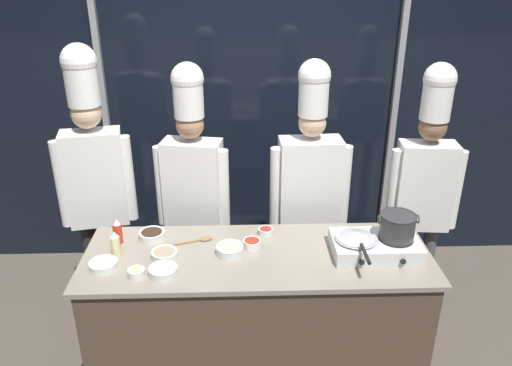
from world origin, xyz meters
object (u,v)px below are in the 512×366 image
at_px(prep_bowl_chili_flakes, 252,243).
at_px(prep_bowl_bell_pepper, 266,231).
at_px(serving_spoon_slotted, 201,240).
at_px(chef_pastry, 425,179).
at_px(frying_pan, 357,236).
at_px(prep_bowl_noodles, 103,264).
at_px(squeeze_bottle_chili, 118,232).
at_px(prep_bowl_ginger, 136,272).
at_px(chef_head, 94,169).
at_px(prep_bowl_soy_glaze, 152,234).
at_px(stock_pot, 397,226).
at_px(portable_stove, 375,246).
at_px(prep_bowl_shrimp, 230,249).
at_px(prep_bowl_mushrooms, 165,254).
at_px(chef_line, 310,180).
at_px(prep_bowl_rice, 163,270).
at_px(squeeze_bottle_oil, 115,244).
at_px(chef_sous, 193,179).

xyz_separation_m(prep_bowl_chili_flakes, prep_bowl_bell_pepper, (0.09, 0.15, -0.00)).
xyz_separation_m(serving_spoon_slotted, chef_pastry, (1.52, 0.42, 0.20)).
relative_size(frying_pan, prep_bowl_bell_pepper, 4.73).
xyz_separation_m(prep_bowl_noodles, serving_spoon_slotted, (0.53, 0.28, -0.02)).
bearing_deg(squeeze_bottle_chili, prep_bowl_ginger, -64.16).
height_order(prep_bowl_bell_pepper, serving_spoon_slotted, prep_bowl_bell_pepper).
height_order(frying_pan, chef_head, chef_head).
bearing_deg(squeeze_bottle_chili, serving_spoon_slotted, 0.52).
xyz_separation_m(prep_bowl_soy_glaze, serving_spoon_slotted, (0.30, -0.04, -0.02)).
bearing_deg(chef_pastry, frying_pan, 49.81).
relative_size(stock_pot, prep_bowl_soy_glaze, 1.45).
relative_size(squeeze_bottle_chili, prep_bowl_noodles, 1.01).
distance_m(prep_bowl_soy_glaze, serving_spoon_slotted, 0.31).
xyz_separation_m(prep_bowl_chili_flakes, serving_spoon_slotted, (-0.32, 0.09, -0.02)).
bearing_deg(chef_head, prep_bowl_bell_pepper, 149.46).
height_order(portable_stove, stock_pot, stock_pot).
xyz_separation_m(portable_stove, frying_pan, (-0.12, -0.00, 0.07)).
height_order(prep_bowl_shrimp, prep_bowl_ginger, prep_bowl_shrimp).
bearing_deg(prep_bowl_mushrooms, prep_bowl_noodles, -164.04).
height_order(prep_bowl_mushrooms, chef_pastry, chef_pastry).
height_order(prep_bowl_chili_flakes, prep_bowl_bell_pepper, prep_bowl_chili_flakes).
bearing_deg(prep_bowl_bell_pepper, prep_bowl_chili_flakes, -120.95).
xyz_separation_m(prep_bowl_mushrooms, chef_head, (-0.54, 0.65, 0.27)).
xyz_separation_m(stock_pot, prep_bowl_chili_flakes, (-0.84, 0.09, -0.15)).
relative_size(prep_bowl_noodles, chef_line, 0.08).
bearing_deg(prep_bowl_rice, prep_bowl_chili_flakes, 28.51).
bearing_deg(chef_head, prep_bowl_shrimp, 134.61).
distance_m(chef_head, chef_pastry, 2.26).
relative_size(squeeze_bottle_oil, prep_bowl_shrimp, 0.99).
bearing_deg(prep_bowl_noodles, portable_stove, 3.85).
height_order(chef_sous, chef_line, chef_line).
xyz_separation_m(prep_bowl_noodles, prep_bowl_chili_flakes, (0.84, 0.19, 0.00)).
height_order(portable_stove, prep_bowl_mushrooms, portable_stove).
height_order(squeeze_bottle_chili, chef_sous, chef_sous).
bearing_deg(prep_bowl_ginger, chef_pastry, 23.03).
bearing_deg(chef_head, prep_bowl_mushrooms, 118.44).
xyz_separation_m(prep_bowl_chili_flakes, prep_bowl_ginger, (-0.64, -0.28, -0.00)).
xyz_separation_m(portable_stove, prep_bowl_bell_pepper, (-0.64, 0.24, -0.03)).
height_order(frying_pan, prep_bowl_ginger, frying_pan).
xyz_separation_m(prep_bowl_rice, chef_sous, (0.10, 0.83, 0.18)).
distance_m(prep_bowl_rice, prep_bowl_ginger, 0.15).
distance_m(chef_head, chef_line, 1.47).
relative_size(stock_pot, prep_bowl_noodles, 1.45).
bearing_deg(chef_head, stock_pot, 150.11).
height_order(frying_pan, serving_spoon_slotted, frying_pan).
bearing_deg(serving_spoon_slotted, prep_bowl_shrimp, -40.83).
distance_m(prep_bowl_bell_pepper, serving_spoon_slotted, 0.41).
distance_m(prep_bowl_soy_glaze, chef_line, 1.14).
height_order(frying_pan, chef_pastry, chef_pastry).
distance_m(serving_spoon_slotted, chef_pastry, 1.59).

